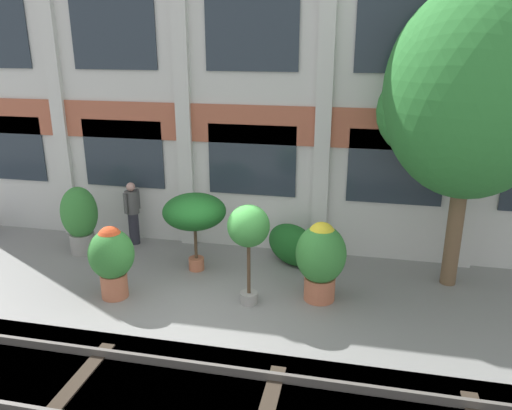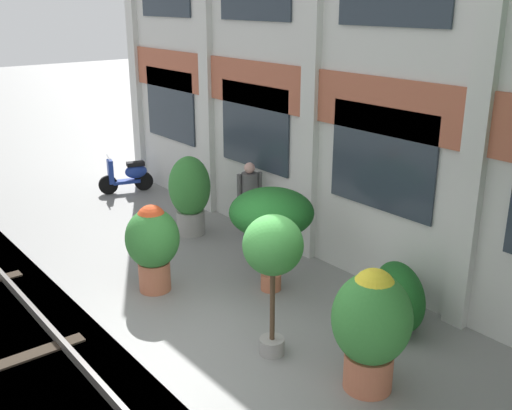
% 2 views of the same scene
% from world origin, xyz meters
% --- Properties ---
extents(ground_plane, '(80.00, 80.00, 0.00)m').
position_xyz_m(ground_plane, '(0.00, 0.00, 0.00)').
color(ground_plane, gray).
extents(apartment_facade, '(16.93, 0.64, 7.46)m').
position_xyz_m(apartment_facade, '(-0.00, 3.36, 3.72)').
color(apartment_facade, silver).
rests_on(apartment_facade, ground).
extents(potted_plant_low_pan, '(1.40, 1.40, 1.78)m').
position_xyz_m(potted_plant_low_pan, '(-0.96, 1.61, 1.37)').
color(potted_plant_low_pan, '#B76647').
rests_on(potted_plant_low_pan, ground).
extents(potted_plant_terracotta_small, '(0.81, 0.81, 2.05)m').
position_xyz_m(potted_plant_terracotta_small, '(0.54, 0.37, 1.56)').
color(potted_plant_terracotta_small, gray).
rests_on(potted_plant_terracotta_small, ground).
extents(potted_plant_fluted_column, '(0.90, 0.90, 1.52)m').
position_xyz_m(potted_plant_fluted_column, '(-2.18, 0.06, 0.89)').
color(potted_plant_fluted_column, '#B76647').
rests_on(potted_plant_fluted_column, ground).
extents(potted_plant_glazed_jar, '(0.87, 0.87, 1.67)m').
position_xyz_m(potted_plant_glazed_jar, '(-4.00, 1.94, 0.92)').
color(potted_plant_glazed_jar, gray).
rests_on(potted_plant_glazed_jar, ground).
extents(potted_plant_ribbed_drum, '(1.00, 1.00, 1.65)m').
position_xyz_m(potted_plant_ribbed_drum, '(1.89, 0.83, 0.94)').
color(potted_plant_ribbed_drum, '#B76647').
rests_on(potted_plant_ribbed_drum, ground).
extents(scooter_near_curb, '(0.64, 1.35, 0.98)m').
position_xyz_m(scooter_near_curb, '(-7.42, 2.25, 0.44)').
color(scooter_near_curb, black).
rests_on(scooter_near_curb, ground).
extents(resident_by_doorway, '(0.34, 0.51, 1.62)m').
position_xyz_m(resident_by_doorway, '(-3.00, 2.74, 0.87)').
color(resident_by_doorway, '#282833').
rests_on(resident_by_doorway, ground).
extents(topiary_hedge, '(1.54, 1.38, 0.96)m').
position_xyz_m(topiary_hedge, '(1.12, 2.37, 0.48)').
color(topiary_hedge, '#19561E').
rests_on(topiary_hedge, ground).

